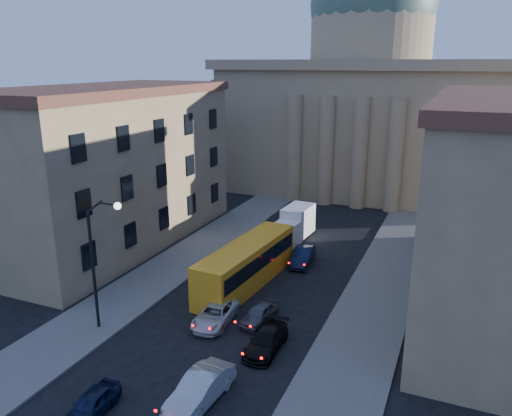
{
  "coord_description": "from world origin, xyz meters",
  "views": [
    {
      "loc": [
        13.29,
        -14.73,
        16.75
      ],
      "look_at": [
        0.39,
        15.7,
        7.03
      ],
      "focal_mm": 35.0,
      "sensor_mm": 36.0,
      "label": 1
    }
  ],
  "objects_px": {
    "car_left_near": "(91,404)",
    "city_bus": "(247,263)",
    "street_lamp": "(98,254)",
    "box_truck": "(295,224)",
    "car_right_near": "(200,389)"
  },
  "relations": [
    {
      "from": "car_left_near",
      "to": "city_bus",
      "type": "relative_size",
      "value": 0.3
    },
    {
      "from": "street_lamp",
      "to": "box_truck",
      "type": "relative_size",
      "value": 1.53
    },
    {
      "from": "car_left_near",
      "to": "car_right_near",
      "type": "height_order",
      "value": "car_right_near"
    },
    {
      "from": "car_left_near",
      "to": "box_truck",
      "type": "distance_m",
      "value": 28.21
    },
    {
      "from": "street_lamp",
      "to": "car_left_near",
      "type": "xyz_separation_m",
      "value": [
        4.73,
        -6.81,
        -4.67
      ]
    },
    {
      "from": "street_lamp",
      "to": "car_left_near",
      "type": "height_order",
      "value": "street_lamp"
    },
    {
      "from": "car_left_near",
      "to": "car_right_near",
      "type": "bearing_deg",
      "value": 29.49
    },
    {
      "from": "car_right_near",
      "to": "city_bus",
      "type": "bearing_deg",
      "value": 108.65
    },
    {
      "from": "car_left_near",
      "to": "city_bus",
      "type": "height_order",
      "value": "city_bus"
    },
    {
      "from": "city_bus",
      "to": "box_truck",
      "type": "distance_m",
      "value": 11.43
    },
    {
      "from": "street_lamp",
      "to": "city_bus",
      "type": "height_order",
      "value": "street_lamp"
    },
    {
      "from": "car_right_near",
      "to": "city_bus",
      "type": "height_order",
      "value": "city_bus"
    },
    {
      "from": "city_bus",
      "to": "box_truck",
      "type": "bearing_deg",
      "value": 94.33
    },
    {
      "from": "box_truck",
      "to": "street_lamp",
      "type": "bearing_deg",
      "value": -101.19
    },
    {
      "from": "car_right_near",
      "to": "box_truck",
      "type": "bearing_deg",
      "value": 102.07
    }
  ]
}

